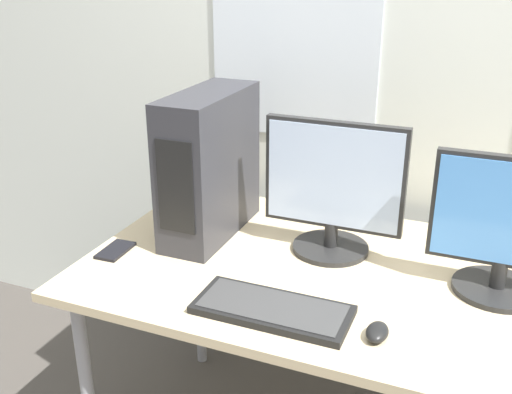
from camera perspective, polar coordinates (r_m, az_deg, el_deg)
wall_back at (r=2.12m, az=18.43°, el=13.37°), size 8.00×0.07×2.70m
desk at (r=1.78m, az=14.24°, el=-9.42°), size 1.91×0.89×0.77m
pc_tower at (r=1.93m, az=-4.46°, el=3.09°), size 0.17×0.44×0.47m
monitor_main at (r=1.82m, az=7.37°, el=0.74°), size 0.43×0.24×0.42m
monitor_right_near at (r=1.72m, az=22.75°, el=-2.85°), size 0.40×0.24×0.39m
keyboard at (r=1.58m, az=1.58°, el=-10.63°), size 0.41×0.18×0.02m
mouse at (r=1.51m, az=11.47°, el=-12.49°), size 0.05×0.09×0.03m
cell_phone at (r=1.93m, az=-13.24°, el=-4.97°), size 0.08×0.13×0.01m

